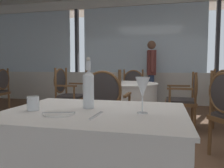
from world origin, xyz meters
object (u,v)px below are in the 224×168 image
Objects in this scene: diner_person_0 at (151,70)px; side_plate at (59,114)px; wine_glass at (143,88)px; dining_chair_2_3 at (186,96)px; dining_chair_2_2 at (106,104)px; water_bottle at (88,88)px; dining_chair_2_0 at (132,89)px; water_tumbler at (33,103)px; dining_chair_2_1 at (67,91)px.

side_plate is at bearing -101.51° from diner_person_0.
side_plate is at bearing -162.64° from wine_glass.
dining_chair_2_2 is at bearing 45.32° from dining_chair_2_3.
water_bottle is 0.35× the size of dining_chair_2_0.
diner_person_0 is at bearing -5.95° from dining_chair_2_2.
dining_chair_2_1 is (-0.90, 2.41, -0.21)m from water_tumbler.
dining_chair_2_0 is at bearing -45.20° from dining_chair_2_3.
dining_chair_2_3 is (1.12, 2.37, -0.23)m from water_tumbler.
wine_glass is at bearing 80.09° from dining_chair_2_3.
dining_chair_2_1 is at bearing 110.35° from water_tumbler.
water_bottle is at bearing 25.48° from water_tumbler.
dining_chair_2_0 is at bearing -117.38° from diner_person_0.
wine_glass is 2.84m from dining_chair_2_1.
water_tumbler is at bearing 177.20° from dining_chair_2_2.
wine_glass is (0.46, 0.14, 0.14)m from side_plate.
dining_chair_2_0 reaches higher than dining_chair_2_3.
diner_person_0 is at bearing 87.85° from water_bottle.
dining_chair_2_1 is at bearing 118.04° from water_bottle.
side_plate is at bearing 2.40° from dining_chair_2_0.
dining_chair_2_0 reaches higher than side_plate.
wine_glass is 3.39m from dining_chair_2_0.
wine_glass reaches higher than side_plate.
dining_chair_2_2 is at bearing -0.00° from dining_chair_2_0.
water_bottle is at bearing -100.32° from diner_person_0.
dining_chair_2_2 is 1.43m from dining_chair_2_3.
diner_person_0 is at bearing -70.59° from dining_chair_2_3.
water_bottle is at bearing 71.18° from dining_chair_2_3.
dining_chair_2_2 is 1.05× the size of dining_chair_2_3.
wine_glass is 0.22× the size of dining_chair_2_2.
dining_chair_2_0 is 1.08m from diner_person_0.
side_plate is at bearing -64.83° from dining_chair_2_1.
side_plate is 0.11× the size of diner_person_0.
dining_chair_2_2 is 3.02m from diner_person_0.
diner_person_0 is at bearing 161.99° from dining_chair_2_0.
water_tumbler is 3.42m from dining_chair_2_0.
water_bottle reaches higher than dining_chair_2_3.
dining_chair_2_1 is (-1.21, 2.27, -0.30)m from water_bottle.
side_plate is 0.19× the size of dining_chair_2_3.
diner_person_0 reaches higher than water_bottle.
diner_person_0 is (0.37, 2.98, 0.38)m from dining_chair_2_2.
water_tumbler is 1.40m from dining_chair_2_2.
water_tumbler is 4.38m from diner_person_0.
water_bottle is 0.37m from wine_glass.
wine_glass is at bearing -95.50° from diner_person_0.
diner_person_0 is (-0.65, 1.98, 0.38)m from dining_chair_2_3.
water_tumbler is 2.58m from dining_chair_2_1.
water_bottle reaches higher than dining_chair_2_1.
water_bottle is 0.36× the size of dining_chair_2_3.
dining_chair_2_0 is (0.14, 3.40, -0.24)m from water_tumbler.
side_plate is 0.50m from wine_glass.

